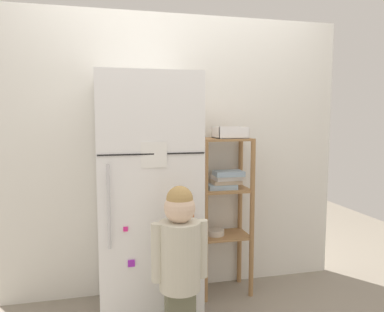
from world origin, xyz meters
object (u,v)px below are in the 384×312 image
(refrigerator, at_px, (146,198))
(fruit_bin, at_px, (229,134))
(child_standing, at_px, (180,255))
(pantry_shelf_unit, at_px, (224,198))

(refrigerator, xyz_separation_m, fruit_bin, (0.66, 0.17, 0.42))
(refrigerator, height_order, fruit_bin, refrigerator)
(child_standing, height_order, fruit_bin, fruit_bin)
(pantry_shelf_unit, distance_m, fruit_bin, 0.50)
(refrigerator, distance_m, child_standing, 0.58)
(refrigerator, bearing_deg, pantry_shelf_unit, 16.44)
(pantry_shelf_unit, xyz_separation_m, fruit_bin, (0.04, -0.01, 0.50))
(refrigerator, height_order, child_standing, refrigerator)
(refrigerator, distance_m, fruit_bin, 0.80)
(child_standing, relative_size, fruit_bin, 4.27)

